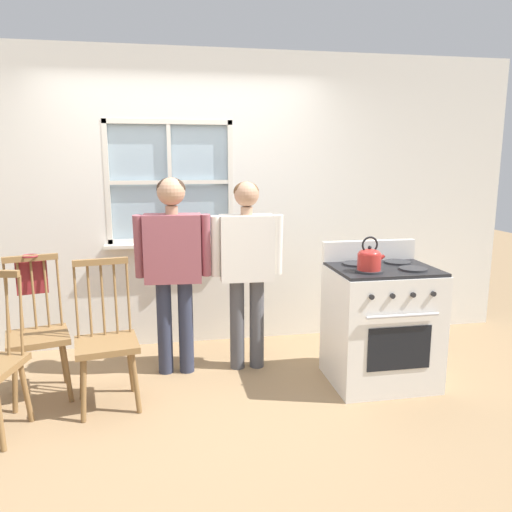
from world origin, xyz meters
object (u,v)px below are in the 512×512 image
chair_by_window (37,336)px  person_teen_center (247,257)px  person_elderly_left (173,255)px  potted_plant (190,235)px  chair_center_cluster (106,343)px  stove (381,324)px  handbag (32,275)px  kettle (369,258)px

chair_by_window → person_teen_center: size_ratio=0.67×
person_elderly_left → potted_plant: bearing=78.7°
chair_center_cluster → potted_plant: potted_plant is taller
chair_center_cluster → person_teen_center: 1.27m
stove → handbag: bearing=170.5°
chair_by_window → kettle: 2.48m
chair_center_cluster → person_elderly_left: (0.49, 0.48, 0.52)m
person_teen_center → stove: bearing=-23.4°
chair_center_cluster → person_teen_center: person_teen_center is taller
person_teen_center → potted_plant: 0.77m
person_teen_center → kettle: person_teen_center is taller
chair_by_window → stove: 2.58m
chair_center_cluster → person_teen_center: (1.08, 0.47, 0.48)m
stove → kettle: size_ratio=4.39×
chair_center_cluster → chair_by_window: bearing=145.6°
person_elderly_left → stove: person_elderly_left is taller
handbag → chair_by_window: bearing=-74.5°
chair_center_cluster → potted_plant: (0.66, 1.11, 0.58)m
chair_by_window → person_elderly_left: size_ratio=0.65×
chair_by_window → person_teen_center: (1.59, 0.24, 0.48)m
chair_by_window → chair_center_cluster: same height
person_elderly_left → kettle: bearing=-19.4°
kettle → handbag: kettle is taller
kettle → potted_plant: 1.73m
person_teen_center → person_elderly_left: bearing=-179.3°
handbag → stove: bearing=-9.5°
person_elderly_left → chair_by_window: bearing=-162.1°
potted_plant → person_elderly_left: bearing=-105.0°
kettle → chair_by_window: bearing=171.8°
kettle → handbag: size_ratio=0.80×
chair_by_window → person_teen_center: person_teen_center is taller
stove → kettle: bearing=-142.9°
stove → kettle: kettle is taller
potted_plant → chair_by_window: bearing=-143.1°
chair_center_cluster → stove: stove is taller
person_teen_center → kettle: size_ratio=6.31×
potted_plant → handbag: bearing=-152.1°
person_elderly_left → potted_plant: size_ratio=6.49×
chair_by_window → person_teen_center: 1.68m
potted_plant → person_teen_center: bearing=-56.3°
person_elderly_left → person_teen_center: size_ratio=1.02×
chair_by_window → handbag: bearing=90.0°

